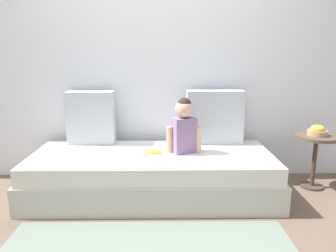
{
  "coord_description": "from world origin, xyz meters",
  "views": [
    {
      "loc": [
        0.11,
        -2.7,
        1.27
      ],
      "look_at": [
        0.14,
        0.0,
        0.65
      ],
      "focal_mm": 33.87,
      "sensor_mm": 36.0,
      "label": 1
    }
  ],
  "objects_px": {
    "couch": "(152,175)",
    "side_table": "(316,148)",
    "fruit_bowl": "(317,131)",
    "throw_pillow_left": "(91,118)",
    "banana": "(154,151)",
    "toddler": "(184,125)",
    "throw_pillow_right": "(215,117)"
  },
  "relations": [
    {
      "from": "couch",
      "to": "banana",
      "type": "bearing_deg",
      "value": -26.63
    },
    {
      "from": "throw_pillow_right",
      "to": "toddler",
      "type": "relative_size",
      "value": 1.11
    },
    {
      "from": "couch",
      "to": "toddler",
      "type": "bearing_deg",
      "value": 5.25
    },
    {
      "from": "toddler",
      "to": "side_table",
      "type": "height_order",
      "value": "toddler"
    },
    {
      "from": "side_table",
      "to": "throw_pillow_left",
      "type": "bearing_deg",
      "value": 175.25
    },
    {
      "from": "side_table",
      "to": "fruit_bowl",
      "type": "bearing_deg",
      "value": 2.39
    },
    {
      "from": "couch",
      "to": "fruit_bowl",
      "type": "xyz_separation_m",
      "value": [
        1.55,
        0.16,
        0.36
      ]
    },
    {
      "from": "toddler",
      "to": "throw_pillow_left",
      "type": "bearing_deg",
      "value": 160.86
    },
    {
      "from": "couch",
      "to": "toddler",
      "type": "height_order",
      "value": "toddler"
    },
    {
      "from": "toddler",
      "to": "banana",
      "type": "distance_m",
      "value": 0.35
    },
    {
      "from": "side_table",
      "to": "throw_pillow_right",
      "type": "bearing_deg",
      "value": 169.27
    },
    {
      "from": "throw_pillow_right",
      "to": "side_table",
      "type": "height_order",
      "value": "throw_pillow_right"
    },
    {
      "from": "throw_pillow_right",
      "to": "fruit_bowl",
      "type": "bearing_deg",
      "value": -10.73
    },
    {
      "from": "couch",
      "to": "throw_pillow_left",
      "type": "bearing_deg",
      "value": 150.98
    },
    {
      "from": "throw_pillow_left",
      "to": "fruit_bowl",
      "type": "xyz_separation_m",
      "value": [
        2.15,
        -0.18,
        -0.1
      ]
    },
    {
      "from": "couch",
      "to": "throw_pillow_right",
      "type": "bearing_deg",
      "value": 29.02
    },
    {
      "from": "toddler",
      "to": "side_table",
      "type": "bearing_deg",
      "value": 5.9
    },
    {
      "from": "toddler",
      "to": "fruit_bowl",
      "type": "xyz_separation_m",
      "value": [
        1.26,
        0.13,
        -0.09
      ]
    },
    {
      "from": "throw_pillow_left",
      "to": "throw_pillow_right",
      "type": "xyz_separation_m",
      "value": [
        1.21,
        0.0,
        0.0
      ]
    },
    {
      "from": "banana",
      "to": "side_table",
      "type": "height_order",
      "value": "side_table"
    },
    {
      "from": "side_table",
      "to": "fruit_bowl",
      "type": "xyz_separation_m",
      "value": [
        0.0,
        0.0,
        0.16
      ]
    },
    {
      "from": "side_table",
      "to": "fruit_bowl",
      "type": "distance_m",
      "value": 0.16
    },
    {
      "from": "toddler",
      "to": "banana",
      "type": "height_order",
      "value": "toddler"
    },
    {
      "from": "banana",
      "to": "fruit_bowl",
      "type": "xyz_separation_m",
      "value": [
        1.53,
        0.17,
        0.14
      ]
    },
    {
      "from": "couch",
      "to": "side_table",
      "type": "xyz_separation_m",
      "value": [
        1.55,
        0.16,
        0.2
      ]
    },
    {
      "from": "banana",
      "to": "fruit_bowl",
      "type": "distance_m",
      "value": 1.54
    },
    {
      "from": "throw_pillow_left",
      "to": "side_table",
      "type": "xyz_separation_m",
      "value": [
        2.15,
        -0.18,
        -0.26
      ]
    },
    {
      "from": "couch",
      "to": "fruit_bowl",
      "type": "relative_size",
      "value": 12.15
    },
    {
      "from": "fruit_bowl",
      "to": "throw_pillow_left",
      "type": "bearing_deg",
      "value": 175.25
    },
    {
      "from": "fruit_bowl",
      "to": "banana",
      "type": "bearing_deg",
      "value": -173.78
    },
    {
      "from": "throw_pillow_left",
      "to": "side_table",
      "type": "bearing_deg",
      "value": -4.75
    },
    {
      "from": "banana",
      "to": "side_table",
      "type": "bearing_deg",
      "value": 6.22
    }
  ]
}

